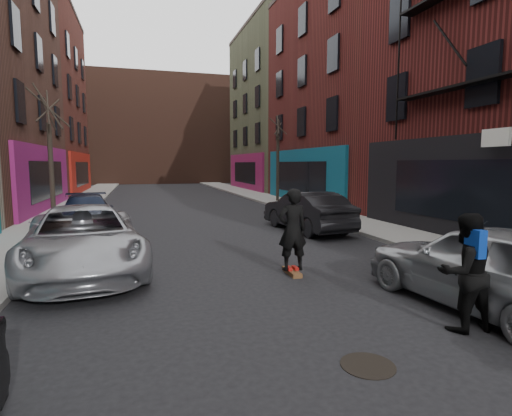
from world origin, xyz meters
TOP-DOWN VIEW (x-y plane):
  - sidewalk_left at (-6.25, 30.00)m, footprint 2.50×84.00m
  - sidewalk_right at (6.25, 30.00)m, footprint 2.50×84.00m
  - buildings_right at (13.50, 16.00)m, footprint 12.00×56.00m
  - building_far at (0.00, 56.00)m, footprint 40.00×10.00m
  - tree_left_far at (-6.20, 18.00)m, footprint 2.00×2.00m
  - tree_right_far at (6.20, 24.00)m, footprint 2.00×2.00m
  - parked_left_far at (-3.93, 9.18)m, footprint 3.28×5.93m
  - parked_left_end at (-4.60, 15.55)m, footprint 2.41×4.90m
  - parked_right_far at (3.20, 4.46)m, footprint 2.30×4.80m
  - parked_right_end at (3.54, 13.08)m, footprint 2.12×4.75m
  - skateboard at (0.77, 7.58)m, footprint 0.24×0.80m
  - skateboarder at (0.77, 7.58)m, footprint 0.71×0.47m
  - pedestrian at (2.15, 3.90)m, footprint 0.93×0.75m
  - manhole at (0.13, 3.32)m, footprint 0.90×0.90m

SIDE VIEW (x-z plane):
  - manhole at x=0.13m, z-range 0.00..0.01m
  - skateboard at x=0.77m, z-range 0.00..0.10m
  - sidewalk_left at x=-6.25m, z-range 0.00..0.13m
  - sidewalk_right at x=6.25m, z-range 0.00..0.13m
  - parked_left_end at x=-4.60m, z-range 0.00..1.37m
  - parked_right_end at x=3.54m, z-range 0.00..1.52m
  - parked_left_far at x=-3.93m, z-range 0.00..1.57m
  - parked_right_far at x=3.20m, z-range 0.00..1.58m
  - pedestrian at x=2.15m, z-range 0.01..1.84m
  - skateboarder at x=0.77m, z-range 0.10..2.01m
  - tree_left_far at x=-6.20m, z-range 0.13..6.63m
  - tree_right_far at x=6.20m, z-range 0.13..6.93m
  - building_far at x=0.00m, z-range 0.00..14.00m
  - buildings_right at x=13.50m, z-range 0.00..16.00m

